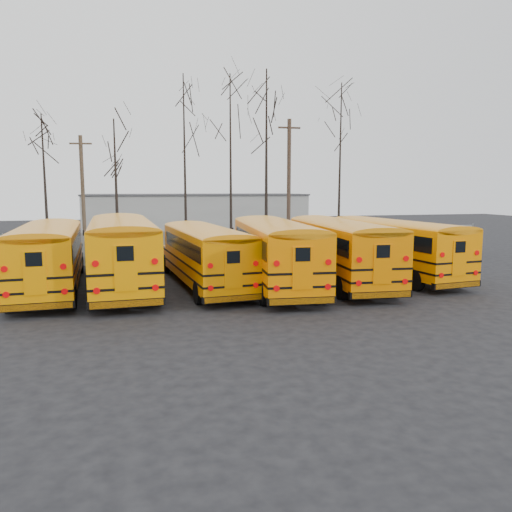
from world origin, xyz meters
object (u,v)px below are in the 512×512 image
object	(u,v)px
bus_b	(122,247)
utility_pole_left	(83,195)
bus_d	(275,248)
bus_f	(392,243)
bus_a	(48,252)
utility_pole_right	(289,182)
bus_c	(205,251)
bus_e	(339,246)

from	to	relation	value
bus_b	utility_pole_left	bearing A→B (deg)	99.96
bus_d	bus_b	bearing A→B (deg)	173.99
bus_f	bus_b	bearing A→B (deg)	173.02
bus_d	bus_a	bearing A→B (deg)	176.85
bus_f	utility_pole_right	distance (m)	14.73
bus_a	bus_d	distance (m)	10.33
bus_d	bus_c	bearing A→B (deg)	170.86
bus_d	bus_f	xyz separation A→B (m)	(6.81, 1.09, -0.08)
bus_b	bus_c	xyz separation A→B (m)	(3.79, -0.55, -0.24)
bus_b	bus_c	bearing A→B (deg)	-10.17
bus_c	utility_pole_right	bearing A→B (deg)	53.61
bus_a	utility_pole_right	size ratio (longest dim) A/B	1.13
bus_d	utility_pole_right	size ratio (longest dim) A/B	1.17
utility_pole_left	bus_a	bearing A→B (deg)	-85.39
bus_d	bus_f	bearing A→B (deg)	14.16
bus_e	bus_f	xyz separation A→B (m)	(3.43, 0.89, -0.06)
bus_b	utility_pole_left	xyz separation A→B (m)	(-2.55, 12.20, 2.23)
bus_d	bus_e	distance (m)	3.38
bus_c	utility_pole_right	size ratio (longest dim) A/B	1.07
bus_a	bus_f	xyz separation A→B (m)	(17.04, -0.37, -0.03)
bus_a	bus_f	size ratio (longest dim) A/B	1.01
bus_c	utility_pole_right	distance (m)	17.48
bus_b	bus_f	distance (m)	13.83
bus_a	bus_f	bearing A→B (deg)	-3.98
bus_c	bus_f	xyz separation A→B (m)	(10.03, 0.28, 0.07)
bus_a	utility_pole_left	distance (m)	12.35
bus_a	bus_e	bearing A→B (deg)	-8.03
bus_c	bus_e	world-z (taller)	bus_e
bus_b	bus_e	world-z (taller)	bus_b
bus_c	utility_pole_right	world-z (taller)	utility_pole_right
utility_pole_left	bus_b	bearing A→B (deg)	-70.44
bus_c	bus_e	bearing A→B (deg)	-10.00
bus_b	utility_pole_right	distance (m)	19.25
utility_pole_right	bus_e	bearing A→B (deg)	-98.03
bus_e	bus_d	bearing A→B (deg)	-172.25
bus_a	bus_c	xyz separation A→B (m)	(7.01, -0.66, -0.10)
bus_e	utility_pole_left	distance (m)	18.75
bus_e	utility_pole_right	size ratio (longest dim) A/B	1.16
bus_a	bus_b	xyz separation A→B (m)	(3.21, -0.10, 0.14)
utility_pole_right	bus_c	bearing A→B (deg)	-120.72
bus_d	utility_pole_left	xyz separation A→B (m)	(-9.56, 13.56, 2.32)
bus_b	bus_d	xyz separation A→B (m)	(7.02, -1.37, -0.09)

